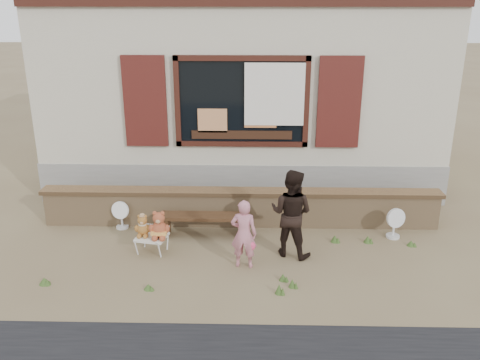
{
  "coord_description": "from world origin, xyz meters",
  "views": [
    {
      "loc": [
        0.2,
        -7.38,
        3.89
      ],
      "look_at": [
        0.0,
        0.6,
        1.0
      ],
      "focal_mm": 38.0,
      "sensor_mm": 36.0,
      "label": 1
    }
  ],
  "objects_px": {
    "folding_chair": "(152,238)",
    "teddy_bear_right": "(159,224)",
    "child": "(244,234)",
    "adult": "(291,213)",
    "bench": "(205,220)",
    "teddy_bear_left": "(143,225)"
  },
  "relations": [
    {
      "from": "adult",
      "to": "bench",
      "type": "bearing_deg",
      "value": 1.15
    },
    {
      "from": "child",
      "to": "adult",
      "type": "height_order",
      "value": "adult"
    },
    {
      "from": "folding_chair",
      "to": "teddy_bear_left",
      "type": "bearing_deg",
      "value": 180.0
    },
    {
      "from": "child",
      "to": "adult",
      "type": "xyz_separation_m",
      "value": [
        0.73,
        0.41,
        0.17
      ]
    },
    {
      "from": "bench",
      "to": "child",
      "type": "xyz_separation_m",
      "value": [
        0.68,
        -1.03,
        0.26
      ]
    },
    {
      "from": "bench",
      "to": "teddy_bear_left",
      "type": "relative_size",
      "value": 4.22
    },
    {
      "from": "teddy_bear_left",
      "to": "teddy_bear_right",
      "type": "height_order",
      "value": "teddy_bear_right"
    },
    {
      "from": "adult",
      "to": "folding_chair",
      "type": "bearing_deg",
      "value": 24.75
    },
    {
      "from": "bench",
      "to": "child",
      "type": "relative_size",
      "value": 1.42
    },
    {
      "from": "folding_chair",
      "to": "teddy_bear_right",
      "type": "relative_size",
      "value": 1.18
    },
    {
      "from": "teddy_bear_right",
      "to": "child",
      "type": "height_order",
      "value": "child"
    },
    {
      "from": "bench",
      "to": "folding_chair",
      "type": "bearing_deg",
      "value": -142.1
    },
    {
      "from": "bench",
      "to": "teddy_bear_left",
      "type": "bearing_deg",
      "value": -147.58
    },
    {
      "from": "bench",
      "to": "adult",
      "type": "distance_m",
      "value": 1.6
    },
    {
      "from": "child",
      "to": "adult",
      "type": "distance_m",
      "value": 0.86
    },
    {
      "from": "folding_chair",
      "to": "teddy_bear_left",
      "type": "height_order",
      "value": "teddy_bear_left"
    },
    {
      "from": "teddy_bear_left",
      "to": "child",
      "type": "bearing_deg",
      "value": -3.79
    },
    {
      "from": "bench",
      "to": "adult",
      "type": "bearing_deg",
      "value": -23.38
    },
    {
      "from": "folding_chair",
      "to": "teddy_bear_left",
      "type": "relative_size",
      "value": 1.47
    },
    {
      "from": "teddy_bear_right",
      "to": "adult",
      "type": "relative_size",
      "value": 0.32
    },
    {
      "from": "child",
      "to": "adult",
      "type": "relative_size",
      "value": 0.76
    },
    {
      "from": "teddy_bear_left",
      "to": "child",
      "type": "relative_size",
      "value": 0.34
    }
  ]
}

